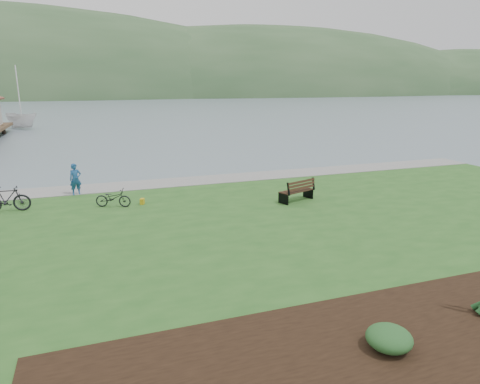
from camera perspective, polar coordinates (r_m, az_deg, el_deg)
The scene contains 11 objects.
ground at distance 18.62m, azimuth 4.58°, elevation -3.78°, with size 600.00×600.00×0.00m, color slate.
lawn at distance 16.85m, azimuth 7.37°, elevation -5.11°, with size 34.00×20.00×0.40m, color #27571E.
shoreline_path at distance 24.74m, azimuth -1.92°, elevation 1.83°, with size 34.00×2.20×0.03m, color gray.
far_hillside at distance 188.20m, azimuth -11.49°, elevation 12.35°, with size 580.00×80.00×38.00m, color #32552F, non-canonical shape.
park_bench at distance 20.05m, azimuth 7.75°, elevation 0.25°, with size 1.87×1.25×1.08m.
person at distance 22.48m, azimuth -21.12°, elevation 1.93°, with size 0.67×0.46×1.83m, color navy.
bicycle_a at distance 19.83m, azimuth -16.56°, elevation -0.76°, with size 1.58×0.55×0.82m, color black.
bicycle_b at distance 20.80m, azimuth -28.66°, elevation -0.82°, with size 1.88×0.54×1.13m, color black.
sailboat at distance 62.43m, azimuth -26.95°, elevation 7.52°, with size 9.54×9.71×25.15m, color silver.
pannier at distance 19.99m, azimuth -12.91°, elevation -1.23°, with size 0.16×0.25×0.27m, color #BB9A16.
shrub_0 at distance 9.80m, azimuth 19.27°, elevation -17.92°, with size 0.95×0.95×0.48m, color #1E4C21.
Camera 1 is at (-7.30, -16.12, 5.79)m, focal length 32.00 mm.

